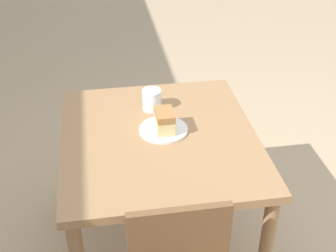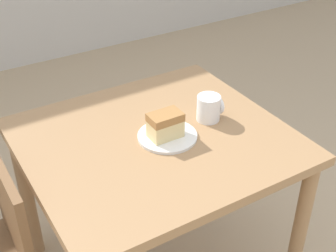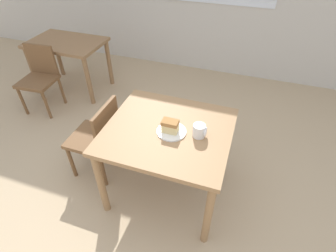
# 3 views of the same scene
# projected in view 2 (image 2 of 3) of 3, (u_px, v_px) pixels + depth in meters

# --- Properties ---
(dining_table_near) EXTENTS (0.99, 0.89, 0.74)m
(dining_table_near) POSITION_uv_depth(u_px,v_px,m) (156.00, 158.00, 1.84)
(dining_table_near) COLOR #9E754C
(dining_table_near) RESTS_ON ground_plane
(plate) EXTENTS (0.23, 0.23, 0.01)m
(plate) POSITION_uv_depth(u_px,v_px,m) (167.00, 136.00, 1.78)
(plate) COLOR white
(plate) RESTS_ON dining_table_near
(cake_slice) EXTENTS (0.12, 0.08, 0.10)m
(cake_slice) POSITION_uv_depth(u_px,v_px,m) (165.00, 125.00, 1.74)
(cake_slice) COLOR #E5CC89
(cake_slice) RESTS_ON plate
(coffee_mug) EXTENTS (0.10, 0.09, 0.10)m
(coffee_mug) POSITION_uv_depth(u_px,v_px,m) (209.00, 108.00, 1.86)
(coffee_mug) COLOR white
(coffee_mug) RESTS_ON dining_table_near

